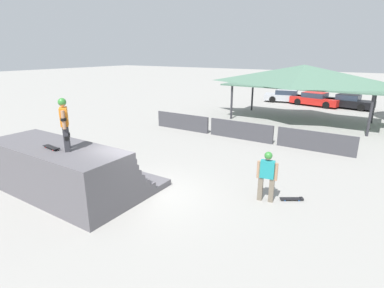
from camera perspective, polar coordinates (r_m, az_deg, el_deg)
ground_plane at (r=11.05m, az=-9.42°, el=-9.80°), size 160.00×160.00×0.00m
quarter_pipe_ramp at (r=11.84m, az=-22.82°, el=-4.74°), size 5.68×3.87×1.86m
skater_on_deck at (r=10.47m, az=-23.13°, el=4.10°), size 0.67×0.58×1.72m
skateboard_on_deck at (r=11.01m, az=-25.16°, el=-0.58°), size 0.82×0.28×0.09m
bystander_walking at (r=10.49m, az=14.12°, el=-5.29°), size 0.71×0.32×1.79m
skateboard_on_ground at (r=11.18m, az=18.58°, el=-9.84°), size 0.78×0.61×0.09m
barrier_fence at (r=17.91m, az=9.24°, el=2.57°), size 12.33×0.12×1.05m
pavilion_shelter at (r=23.47m, az=20.47°, el=12.07°), size 10.85×4.89×4.09m
parked_car_silver at (r=32.59m, az=17.68°, el=8.66°), size 4.78×2.56×1.27m
parked_car_red at (r=31.29m, az=22.42°, el=7.86°), size 4.74×2.64×1.27m
parked_car_black at (r=31.05m, az=27.68°, el=7.12°), size 4.26×2.28×1.27m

